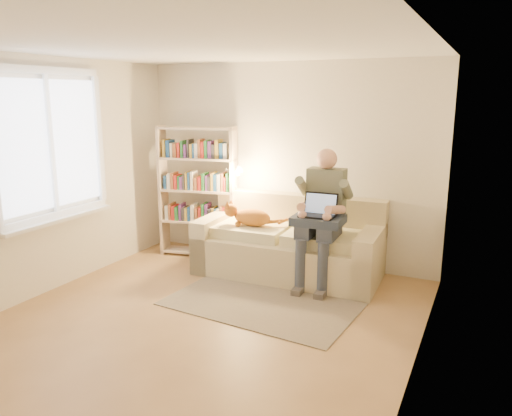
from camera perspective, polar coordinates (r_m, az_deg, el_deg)
The scene contains 13 objects.
floor at distance 4.99m, azimuth -6.73°, elevation -13.21°, with size 4.50×4.50×0.00m, color olive.
ceiling at distance 4.51m, azimuth -7.62°, elevation 18.00°, with size 4.00×4.50×0.02m, color white.
wall_left at distance 5.89m, azimuth -23.79°, elevation 3.09°, with size 0.02×4.50×2.60m, color silver.
wall_right at distance 3.90m, azimuth 18.45°, elevation -0.94°, with size 0.02×4.50×2.60m, color silver.
wall_back at distance 6.56m, azimuth 3.53°, elevation 5.03°, with size 4.00×0.02×2.60m, color silver.
window at distance 5.97m, azimuth -22.07°, elevation 4.09°, with size 0.12×1.52×1.69m.
sofa at distance 6.21m, azimuth 3.85°, elevation -4.45°, with size 2.26×1.09×0.95m.
person at distance 5.79m, azimuth 7.58°, elevation -0.18°, with size 0.46×0.71×1.58m.
cat at distance 6.18m, azimuth -1.24°, elevation -0.94°, with size 0.72×0.27×0.26m.
blanket at distance 5.66m, azimuth 7.48°, elevation -1.40°, with size 0.56×0.46×0.10m, color #252F41.
laptop at distance 5.64m, azimuth 7.55°, elevation -0.30°, with size 0.40×0.32×0.34m.
bookshelf at distance 6.82m, azimuth -6.64°, elevation 2.59°, with size 1.22×0.48×1.78m.
rug at distance 5.42m, azimuth 0.57°, elevation -10.91°, with size 1.98×1.17×0.01m, color #7E705B.
Camera 1 is at (2.44, -3.77, 2.18)m, focal length 35.00 mm.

